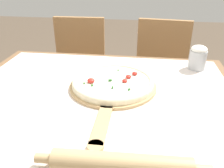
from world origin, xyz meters
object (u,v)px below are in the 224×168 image
object	(u,v)px
chair_left	(79,68)
flour_cup	(198,57)
pizza_peel	(112,88)
pizza	(113,82)
chair_right	(160,73)
rolling_pin	(121,164)

from	to	relation	value
chair_left	flour_cup	size ratio (longest dim) A/B	7.16
pizza_peel	chair_left	size ratio (longest dim) A/B	0.68
pizza_peel	pizza	bearing A→B (deg)	89.94
pizza	chair_right	world-z (taller)	chair_right
chair_right	pizza_peel	bearing A→B (deg)	-101.82
pizza_peel	chair_right	distance (m)	0.85
pizza	rolling_pin	world-z (taller)	rolling_pin
chair_left	rolling_pin	bearing A→B (deg)	-71.96
chair_left	chair_right	size ratio (longest dim) A/B	1.00
pizza_peel	pizza	distance (m)	0.03
chair_left	flour_cup	xyz separation A→B (m)	(0.75, -0.49, 0.31)
pizza_peel	rolling_pin	size ratio (longest dim) A/B	1.33
pizza_peel	chair_right	world-z (taller)	chair_right
rolling_pin	flour_cup	world-z (taller)	flour_cup
rolling_pin	pizza_peel	bearing A→B (deg)	100.68
pizza	rolling_pin	xyz separation A→B (m)	(0.08, -0.46, 0.00)
pizza_peel	rolling_pin	world-z (taller)	rolling_pin
rolling_pin	chair_left	distance (m)	1.31
pizza_peel	chair_left	distance (m)	0.89
pizza	pizza_peel	bearing A→B (deg)	-90.06
pizza	chair_left	distance (m)	0.87
rolling_pin	flour_cup	distance (m)	0.78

